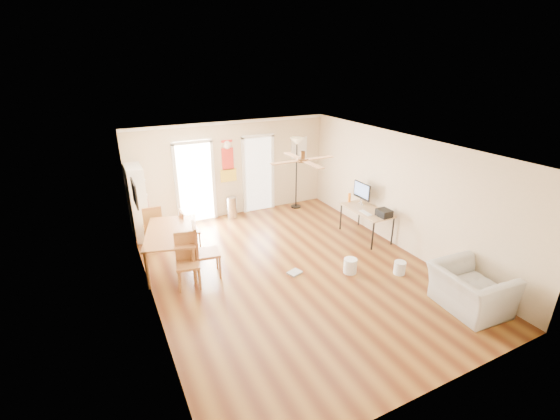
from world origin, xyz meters
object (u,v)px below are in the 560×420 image
printer (384,213)px  wastebasket_b (400,268)px  trash_can (232,207)px  torchiere_lamp (296,174)px  dining_table (173,249)px  dining_chair_right_a (190,229)px  dining_chair_far (153,225)px  computer_desk (366,223)px  wastebasket_a (350,266)px  dining_chair_right_b (207,250)px  dining_chair_near (188,262)px  bookshelf (138,203)px  armchair (470,289)px

printer → wastebasket_b: bearing=-114.4°
trash_can → torchiere_lamp: size_ratio=0.29×
dining_table → printer: 4.76m
trash_can → printer: 4.08m
wastebasket_b → torchiere_lamp: bearing=91.4°
dining_table → dining_chair_right_a: size_ratio=1.78×
dining_chair_far → computer_desk: bearing=159.2°
dining_chair_far → wastebasket_a: (3.37, -3.08, -0.35)m
dining_chair_right_b → dining_chair_near: 0.50m
dining_chair_right_a → dining_chair_far: dining_chair_far is taller
dining_chair_right_b → bookshelf: bearing=30.2°
dining_chair_right_a → wastebasket_b: (3.50, -3.07, -0.33)m
trash_can → wastebasket_b: size_ratio=2.21×
bookshelf → wastebasket_a: 5.17m
torchiere_lamp → printer: torchiere_lamp is taller
dining_chair_far → torchiere_lamp: torchiere_lamp is taller
torchiere_lamp → wastebasket_b: size_ratio=7.61×
dining_chair_near → dining_table: bearing=108.8°
armchair → wastebasket_b: bearing=14.3°
printer → wastebasket_b: (-0.55, -1.20, -0.66)m
wastebasket_b → computer_desk: bearing=74.8°
dining_chair_right_a → dining_table: bearing=144.5°
dining_chair_right_a → trash_can: 1.91m
dining_chair_far → printer: (4.80, -2.37, 0.29)m
dining_table → wastebasket_a: (3.17, -1.86, -0.25)m
bookshelf → dining_chair_right_b: bookshelf is taller
bookshelf → printer: 5.80m
dining_chair_near → torchiere_lamp: (3.85, 2.75, 0.50)m
dining_chair_far → armchair: bearing=132.8°
dining_chair_right_b → computer_desk: 3.97m
trash_can → printer: size_ratio=1.85×
trash_can → printer: bearing=-50.0°
dining_chair_near → dining_chair_far: bearing=110.3°
computer_desk → armchair: 3.13m
computer_desk → armchair: bearing=-94.0°
dining_chair_right_b → trash_can: dining_chair_right_b is taller
dining_chair_right_b → dining_chair_far: dining_chair_right_b is taller
dining_chair_near → computer_desk: dining_chair_near is taller
dining_chair_far → computer_desk: size_ratio=0.76×
dining_chair_right_b → trash_can: (1.44, 2.62, -0.27)m
dining_table → wastebasket_b: dining_table is taller
wastebasket_a → armchair: armchair is taller
dining_chair_right_a → dining_chair_right_b: 1.38m
dining_chair_right_a → dining_chair_far: bearing=58.2°
dining_table → printer: size_ratio=5.10×
dining_table → torchiere_lamp: size_ratio=0.80×
trash_can → computer_desk: 3.62m
dining_chair_right_a → computer_desk: 4.19m
dining_table → trash_can: bearing=44.5°
bookshelf → dining_chair_right_a: size_ratio=1.95×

